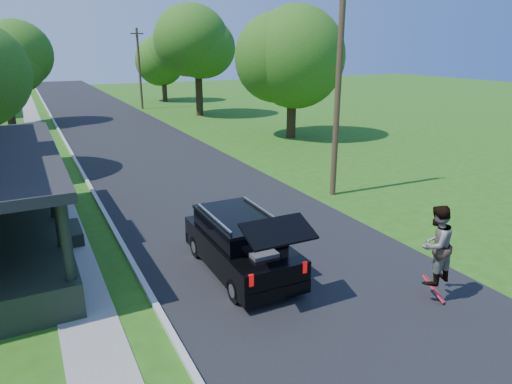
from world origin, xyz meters
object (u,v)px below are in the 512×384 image
tree_right_near (292,46)px  utility_pole_near (338,83)px  skateboarder (436,245)px  black_suv (241,244)px

tree_right_near → utility_pole_near: 12.71m
tree_right_near → skateboarder: bearing=-111.7°
black_suv → skateboarder: 5.02m
black_suv → skateboarder: size_ratio=2.37×
utility_pole_near → black_suv: bearing=-136.4°
tree_right_near → utility_pole_near: tree_right_near is taller
tree_right_near → black_suv: bearing=-125.1°
skateboarder → utility_pole_near: size_ratio=0.22×
black_suv → utility_pole_near: size_ratio=0.52×
skateboarder → tree_right_near: bearing=-120.9°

